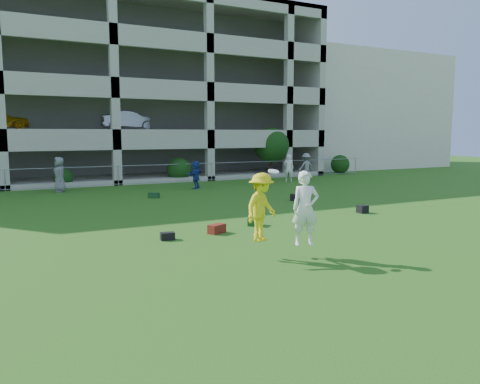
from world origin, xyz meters
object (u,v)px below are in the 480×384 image
parking_garage (89,93)px  bystander_c (60,174)px  bystander_e (289,168)px  crate_d (362,209)px  bystander_d (196,175)px  bystander_f (306,167)px  stucco_building (335,113)px  frisbee_contest (276,208)px

parking_garage → bystander_c: bearing=-108.2°
bystander_e → crate_d: 11.87m
bystander_d → bystander_f: bystander_f is taller
bystander_c → bystander_d: (6.91, -1.89, -0.14)m
bystander_e → parking_garage: parking_garage is taller
bystander_e → bystander_d: bearing=43.5°
stucco_building → crate_d: bearing=-126.1°
bystander_e → bystander_f: (1.73, 0.57, 0.01)m
frisbee_contest → parking_garage: 27.22m
stucco_building → bystander_c: size_ratio=8.70×
bystander_c → crate_d: bystander_c is taller
stucco_building → bystander_d: 23.60m
bystander_d → bystander_f: size_ratio=0.88×
stucco_building → parking_garage: (-23.01, -0.30, 1.01)m
bystander_d → bystander_f: 8.48m
stucco_building → bystander_d: bearing=-147.2°
bystander_d → crate_d: bearing=61.5°
bystander_e → frisbee_contest: (-10.31, -15.31, 0.38)m
bystander_d → bystander_e: bearing=143.4°
stucco_building → bystander_c: bearing=-158.0°
crate_d → stucco_building: bearing=53.9°
stucco_building → bystander_e: size_ratio=9.16×
frisbee_contest → parking_garage: (0.17, 26.81, 4.76)m
bystander_f → crate_d: 13.06m
crate_d → bystander_c: bearing=128.2°
bystander_d → bystander_e: (6.64, 0.78, 0.10)m
stucco_building → bystander_f: stucco_building is taller
bystander_c → bystander_f: size_ratio=1.05×
frisbee_contest → bystander_e: bearing=56.0°
bystander_e → stucco_building: bearing=-100.7°
bystander_e → bystander_f: 1.82m
bystander_d → bystander_f: (8.37, 1.36, 0.10)m
bystander_f → parking_garage: parking_garage is taller
bystander_c → frisbee_contest: (3.24, -16.41, 0.34)m
bystander_e → crate_d: bearing=107.7°
bystander_f → bystander_c: bearing=-4.0°
crate_d → frisbee_contest: (-6.44, -4.10, 1.11)m
bystander_f → crate_d: bystander_f is taller
bystander_d → crate_d: (2.77, -10.42, -0.63)m
crate_d → parking_garage: parking_garage is taller
stucco_building → bystander_f: bearing=-134.8°
bystander_e → bystander_f: bystander_f is taller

